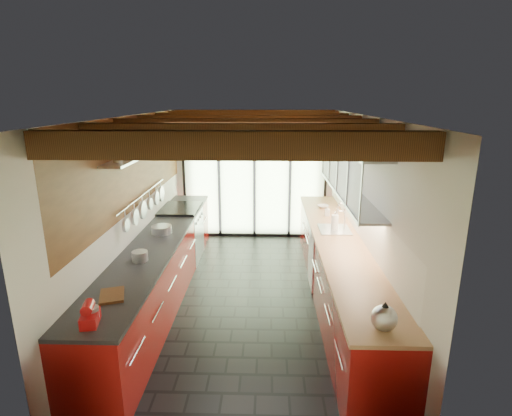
% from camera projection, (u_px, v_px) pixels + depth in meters
% --- Properties ---
extents(ground, '(5.50, 5.50, 0.00)m').
position_uv_depth(ground, '(248.00, 297.00, 5.87)').
color(ground, black).
rests_on(ground, ground).
extents(room_shell, '(5.50, 5.50, 5.50)m').
position_uv_depth(room_shell, '(248.00, 187.00, 5.43)').
color(room_shell, silver).
rests_on(room_shell, ground).
extents(ceiling_beams, '(3.14, 5.06, 4.90)m').
position_uv_depth(ceiling_beams, '(249.00, 125.00, 5.57)').
color(ceiling_beams, '#593316').
rests_on(ceiling_beams, ground).
extents(glass_door, '(2.95, 0.10, 2.90)m').
position_uv_depth(glass_door, '(254.00, 158.00, 8.02)').
color(glass_door, '#C6EAAD').
rests_on(glass_door, ground).
extents(left_counter, '(0.68, 5.00, 0.92)m').
position_uv_depth(left_counter, '(161.00, 267.00, 5.78)').
color(left_counter, maroon).
rests_on(left_counter, ground).
extents(range_stove, '(0.66, 0.90, 0.97)m').
position_uv_depth(range_stove, '(181.00, 234.00, 7.17)').
color(range_stove, silver).
rests_on(range_stove, ground).
extents(right_counter, '(0.68, 5.00, 0.92)m').
position_uv_depth(right_counter, '(337.00, 269.00, 5.71)').
color(right_counter, maroon).
rests_on(right_counter, ground).
extents(sink_assembly, '(0.45, 0.52, 0.43)m').
position_uv_depth(sink_assembly, '(335.00, 227.00, 5.96)').
color(sink_assembly, silver).
rests_on(sink_assembly, right_counter).
extents(upper_cabinets_right, '(0.34, 3.00, 3.00)m').
position_uv_depth(upper_cabinets_right, '(350.00, 170.00, 5.62)').
color(upper_cabinets_right, silver).
rests_on(upper_cabinets_right, ground).
extents(left_wall_fixtures, '(0.28, 2.60, 0.96)m').
position_uv_depth(left_wall_fixtures, '(146.00, 173.00, 5.67)').
color(left_wall_fixtures, silver).
rests_on(left_wall_fixtures, ground).
extents(stand_mixer, '(0.19, 0.27, 0.22)m').
position_uv_depth(stand_mixer, '(90.00, 315.00, 3.47)').
color(stand_mixer, red).
rests_on(stand_mixer, left_counter).
extents(pot_large, '(0.23, 0.23, 0.12)m').
position_uv_depth(pot_large, '(140.00, 256.00, 4.82)').
color(pot_large, silver).
rests_on(pot_large, left_counter).
extents(pot_small, '(0.36, 0.36, 0.11)m').
position_uv_depth(pot_small, '(162.00, 230.00, 5.81)').
color(pot_small, silver).
rests_on(pot_small, left_counter).
extents(cutting_board, '(0.32, 0.37, 0.03)m').
position_uv_depth(cutting_board, '(112.00, 295.00, 3.96)').
color(cutting_board, brown).
rests_on(cutting_board, left_counter).
extents(kettle, '(0.29, 0.31, 0.26)m').
position_uv_depth(kettle, '(384.00, 316.00, 3.39)').
color(kettle, silver).
rests_on(kettle, right_counter).
extents(paper_towel, '(0.12, 0.12, 0.28)m').
position_uv_depth(paper_towel, '(335.00, 223.00, 5.91)').
color(paper_towel, white).
rests_on(paper_towel, right_counter).
extents(soap_bottle, '(0.08, 0.08, 0.17)m').
position_uv_depth(soap_bottle, '(327.00, 211.00, 6.65)').
color(soap_bottle, silver).
rests_on(soap_bottle, right_counter).
extents(bowl, '(0.24, 0.24, 0.05)m').
position_uv_depth(bowl, '(323.00, 206.00, 7.16)').
color(bowl, silver).
rests_on(bowl, right_counter).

